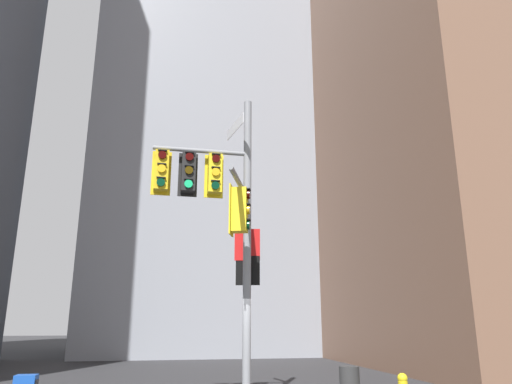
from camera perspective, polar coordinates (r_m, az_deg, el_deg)
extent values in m
cube|color=#9399A3|center=(37.82, -6.38, 12.31)|extent=(13.95, 13.95, 38.85)
cylinder|color=gray|center=(11.74, -1.08, -6.27)|extent=(0.20, 0.20, 7.66)
cylinder|color=gray|center=(12.17, -6.63, 4.93)|extent=(2.41, 0.16, 0.11)
cylinder|color=gray|center=(10.76, -1.96, 0.92)|extent=(0.87, 2.47, 0.11)
cube|color=yellow|center=(12.19, -5.11, 1.88)|extent=(0.48, 0.04, 1.14)
cube|color=yellow|center=(12.01, -5.00, 2.14)|extent=(0.35, 0.35, 1.00)
cylinder|color=#360605|center=(11.94, -4.84, 4.02)|extent=(0.20, 0.06, 0.20)
cube|color=black|center=(11.97, -4.82, 4.57)|extent=(0.22, 0.08, 0.02)
cylinder|color=yellow|center=(11.82, -4.88, 2.42)|extent=(0.20, 0.06, 0.20)
cube|color=black|center=(11.86, -4.86, 2.98)|extent=(0.22, 0.08, 0.02)
cylinder|color=#06311C|center=(11.72, -4.91, 0.79)|extent=(0.20, 0.06, 0.20)
cube|color=black|center=(11.75, -4.90, 1.36)|extent=(0.22, 0.08, 0.02)
cube|color=black|center=(12.14, -8.22, 2.06)|extent=(0.48, 0.04, 1.14)
cube|color=black|center=(11.96, -8.15, 2.32)|extent=(0.35, 0.35, 1.00)
cylinder|color=#360605|center=(11.88, -8.02, 4.22)|extent=(0.20, 0.06, 0.20)
cube|color=black|center=(11.91, -8.00, 4.77)|extent=(0.22, 0.08, 0.02)
cylinder|color=#3C2C06|center=(11.77, -8.08, 2.61)|extent=(0.20, 0.06, 0.20)
cube|color=black|center=(11.80, -8.06, 3.17)|extent=(0.22, 0.08, 0.02)
cylinder|color=#19C672|center=(11.67, -8.15, 0.97)|extent=(0.20, 0.06, 0.20)
cube|color=black|center=(11.69, -8.12, 1.55)|extent=(0.22, 0.08, 0.02)
cube|color=gold|center=(12.12, -11.35, 2.23)|extent=(0.48, 0.04, 1.14)
cube|color=gold|center=(11.94, -11.33, 2.50)|extent=(0.35, 0.35, 1.00)
cylinder|color=#360605|center=(11.86, -11.22, 4.40)|extent=(0.20, 0.06, 0.20)
cube|color=black|center=(11.89, -11.19, 4.95)|extent=(0.22, 0.08, 0.02)
cylinder|color=yellow|center=(11.75, -11.31, 2.79)|extent=(0.20, 0.06, 0.20)
cube|color=black|center=(11.78, -11.28, 3.35)|extent=(0.22, 0.08, 0.02)
cylinder|color=#06311C|center=(11.65, -11.40, 1.15)|extent=(0.20, 0.06, 0.20)
cube|color=black|center=(11.67, -11.37, 1.73)|extent=(0.22, 0.08, 0.02)
cube|color=yellow|center=(10.64, -3.00, -2.22)|extent=(0.17, 0.47, 1.14)
cube|color=yellow|center=(10.61, -1.98, -2.20)|extent=(0.43, 0.43, 1.00)
cylinder|color=#360605|center=(10.67, -0.90, -0.34)|extent=(0.12, 0.21, 0.20)
cube|color=black|center=(10.70, -0.87, 0.28)|extent=(0.13, 0.23, 0.02)
cylinder|color=yellow|center=(10.58, -0.91, -2.17)|extent=(0.12, 0.21, 0.20)
cube|color=black|center=(10.61, -0.88, -1.54)|extent=(0.13, 0.23, 0.02)
cylinder|color=#06311C|center=(10.51, -0.92, -4.03)|extent=(0.12, 0.21, 0.20)
cube|color=black|center=(10.53, -0.89, -3.39)|extent=(0.13, 0.23, 0.02)
cube|color=white|center=(12.48, -2.54, 7.84)|extent=(0.25, 1.31, 0.28)
cube|color=#19479E|center=(12.48, -2.54, 7.84)|extent=(0.24, 1.27, 0.24)
cube|color=red|center=(11.96, -1.06, -6.36)|extent=(0.63, 0.14, 0.80)
cube|color=white|center=(11.96, -1.06, -6.36)|extent=(0.59, 0.13, 0.76)
cube|color=black|center=(11.88, -1.00, -9.44)|extent=(0.58, 0.17, 0.72)
cube|color=white|center=(11.88, -1.00, -9.44)|extent=(0.54, 0.16, 0.68)
sphere|color=yellow|center=(12.28, 17.24, -20.65)|extent=(0.23, 0.23, 0.23)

